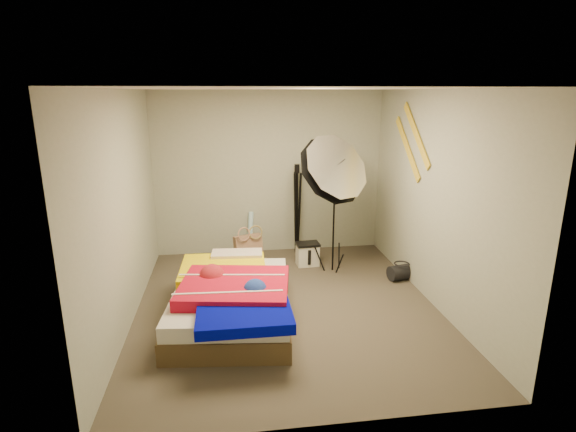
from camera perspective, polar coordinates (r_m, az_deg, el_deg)
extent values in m
plane|color=#4A4236|center=(5.46, -0.17, -11.39)|extent=(4.00, 4.00, 0.00)
plane|color=silver|center=(4.87, -0.19, 15.87)|extent=(4.00, 4.00, 0.00)
plane|color=#9EA291|center=(6.96, -2.42, 5.41)|extent=(3.50, 0.00, 3.50)
plane|color=#9EA291|center=(3.14, 4.80, -7.35)|extent=(3.50, 0.00, 3.50)
plane|color=#9EA291|center=(5.09, -20.09, 0.70)|extent=(0.00, 4.00, 4.00)
plane|color=#9EA291|center=(5.53, 18.11, 1.98)|extent=(0.00, 4.00, 4.00)
cube|color=tan|center=(6.73, -5.04, -4.18)|extent=(0.46, 0.32, 0.43)
cylinder|color=#62BAE1|center=(7.06, -4.81, -2.17)|extent=(0.14, 0.20, 0.67)
cube|color=silver|center=(6.62, 2.49, -4.95)|extent=(0.33, 0.24, 0.31)
cylinder|color=black|center=(6.33, 14.18, -6.94)|extent=(0.38, 0.28, 0.21)
cube|color=gold|center=(5.95, 15.99, 9.91)|extent=(0.02, 0.91, 0.78)
cube|color=gold|center=(6.20, 14.93, 8.33)|extent=(0.02, 0.91, 0.78)
cube|color=#4E3B23|center=(5.15, -7.05, -11.80)|extent=(1.44, 1.92, 0.23)
cube|color=beige|center=(5.06, -7.12, -9.81)|extent=(1.40, 1.88, 0.16)
cube|color=yellow|center=(5.40, -8.21, -6.85)|extent=(1.02, 0.90, 0.13)
cube|color=red|center=(4.88, -6.78, -9.06)|extent=(1.27, 1.12, 0.14)
cube|color=#0005A6|center=(4.40, -5.58, -12.30)|extent=(0.90, 0.72, 0.11)
cube|color=#D799B4|center=(5.70, -6.49, -5.16)|extent=(0.65, 0.33, 0.13)
cylinder|color=black|center=(6.27, 5.84, -0.19)|extent=(0.03, 0.03, 1.56)
cube|color=black|center=(6.11, 6.02, 6.45)|extent=(0.07, 0.07, 0.10)
cone|color=white|center=(5.92, 5.48, 5.69)|extent=(1.02, 1.04, 1.15)
cylinder|color=black|center=(7.02, 1.12, 0.37)|extent=(0.05, 0.05, 1.27)
cube|color=black|center=(6.87, 1.15, 6.04)|extent=(0.09, 0.09, 0.13)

